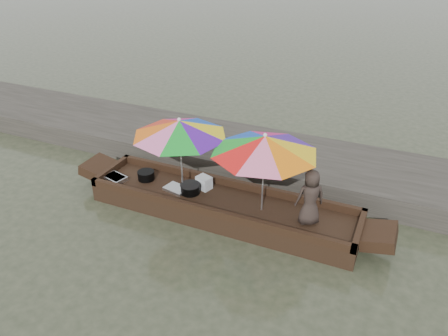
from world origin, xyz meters
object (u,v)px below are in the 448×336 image
at_px(boat_hull, 222,207).
at_px(supply_bag, 204,183).
at_px(charcoal_grill, 190,189).
at_px(vendor, 310,197).
at_px(cooking_pot, 146,175).
at_px(tray_scallop, 176,189).
at_px(tray_crayfish, 115,178).
at_px(umbrella_bow, 181,156).
at_px(umbrella_stern, 263,173).

bearing_deg(boat_hull, supply_bag, 153.70).
distance_m(charcoal_grill, vendor, 2.40).
xyz_separation_m(cooking_pot, tray_scallop, (0.78, -0.12, -0.06)).
bearing_deg(tray_scallop, supply_bag, 31.86).
xyz_separation_m(boat_hull, tray_crayfish, (-2.32, -0.22, 0.22)).
height_order(cooking_pot, supply_bag, supply_bag).
distance_m(umbrella_bow, umbrella_stern, 1.66).
bearing_deg(cooking_pot, umbrella_bow, -4.84).
xyz_separation_m(charcoal_grill, umbrella_stern, (1.48, 0.02, 0.69)).
distance_m(cooking_pot, tray_scallop, 0.79).
bearing_deg(supply_bag, charcoal_grill, -122.73).
distance_m(boat_hull, supply_bag, 0.64).
height_order(tray_scallop, charcoal_grill, charcoal_grill).
bearing_deg(umbrella_bow, cooking_pot, 175.16).
bearing_deg(umbrella_bow, supply_bag, 35.18).
distance_m(supply_bag, umbrella_stern, 1.48).
bearing_deg(boat_hull, tray_crayfish, -174.62).
xyz_separation_m(boat_hull, umbrella_bow, (-0.85, 0.00, 0.95)).
relative_size(cooking_pot, tray_crayfish, 0.76).
xyz_separation_m(charcoal_grill, vendor, (2.36, -0.02, 0.43)).
bearing_deg(umbrella_bow, vendor, -0.82).
xyz_separation_m(supply_bag, umbrella_bow, (-0.35, -0.25, 0.65)).
height_order(charcoal_grill, vendor, vendor).
bearing_deg(tray_scallop, charcoal_grill, 5.43).
bearing_deg(umbrella_stern, cooking_pot, 178.29).
distance_m(tray_scallop, umbrella_bow, 0.76).
relative_size(charcoal_grill, vendor, 0.36).
xyz_separation_m(boat_hull, vendor, (1.69, -0.04, 0.70)).
bearing_deg(charcoal_grill, umbrella_stern, 0.74).
distance_m(tray_scallop, vendor, 2.71).
bearing_deg(umbrella_bow, tray_crayfish, -171.54).
relative_size(boat_hull, umbrella_bow, 2.92).
bearing_deg(tray_scallop, boat_hull, 2.82).
bearing_deg(tray_scallop, cooking_pot, 170.91).
height_order(cooking_pot, umbrella_bow, umbrella_bow).
distance_m(cooking_pot, tray_crayfish, 0.64).
relative_size(tray_crayfish, tray_scallop, 1.00).
distance_m(tray_scallop, umbrella_stern, 1.93).
height_order(boat_hull, umbrella_bow, umbrella_bow).
distance_m(charcoal_grill, umbrella_stern, 1.63).
distance_m(cooking_pot, umbrella_bow, 1.14).
xyz_separation_m(tray_scallop, supply_bag, (0.48, 0.30, 0.10)).
bearing_deg(umbrella_bow, charcoal_grill, -6.10).
xyz_separation_m(tray_crayfish, umbrella_stern, (3.13, 0.22, 0.73)).
bearing_deg(boat_hull, umbrella_bow, 180.00).
height_order(tray_crayfish, umbrella_bow, umbrella_bow).
xyz_separation_m(tray_scallop, umbrella_bow, (0.12, 0.05, 0.74)).
bearing_deg(supply_bag, tray_scallop, -148.14).
relative_size(boat_hull, vendor, 5.01).
bearing_deg(umbrella_bow, umbrella_stern, 0.00).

